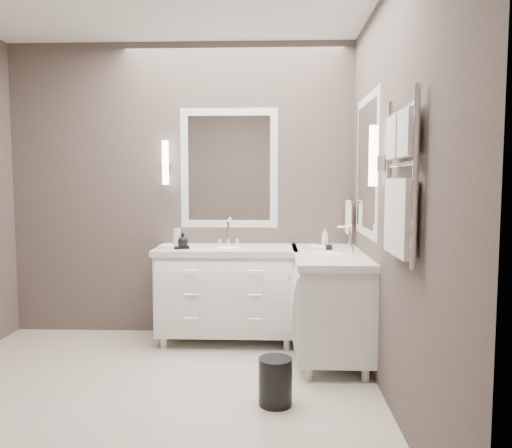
{
  "coord_description": "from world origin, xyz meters",
  "views": [
    {
      "loc": [
        0.87,
        -3.14,
        1.44
      ],
      "look_at": [
        0.73,
        0.7,
        1.1
      ],
      "focal_mm": 35.0,
      "sensor_mm": 36.0,
      "label": 1
    }
  ],
  "objects_px": {
    "towel_ladder": "(400,189)",
    "waste_bin": "(275,381)",
    "vanity_right": "(330,297)",
    "vanity_back": "(227,288)"
  },
  "relations": [
    {
      "from": "towel_ladder",
      "to": "waste_bin",
      "type": "bearing_deg",
      "value": 151.63
    },
    {
      "from": "vanity_right",
      "to": "towel_ladder",
      "type": "xyz_separation_m",
      "value": [
        0.23,
        -1.3,
        0.91
      ]
    },
    {
      "from": "vanity_right",
      "to": "towel_ladder",
      "type": "distance_m",
      "value": 1.6
    },
    {
      "from": "vanity_right",
      "to": "vanity_back",
      "type": "bearing_deg",
      "value": 159.62
    },
    {
      "from": "towel_ladder",
      "to": "vanity_right",
      "type": "bearing_deg",
      "value": 99.84
    },
    {
      "from": "vanity_right",
      "to": "towel_ladder",
      "type": "relative_size",
      "value": 1.38
    },
    {
      "from": "towel_ladder",
      "to": "waste_bin",
      "type": "height_order",
      "value": "towel_ladder"
    },
    {
      "from": "vanity_back",
      "to": "vanity_right",
      "type": "height_order",
      "value": "same"
    },
    {
      "from": "vanity_back",
      "to": "towel_ladder",
      "type": "bearing_deg",
      "value": -55.9
    },
    {
      "from": "vanity_back",
      "to": "towel_ladder",
      "type": "distance_m",
      "value": 2.16
    }
  ]
}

